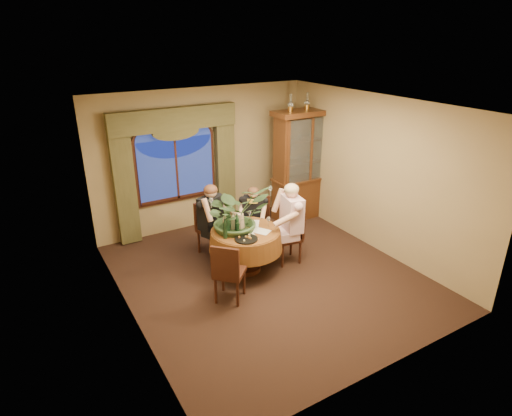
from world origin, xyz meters
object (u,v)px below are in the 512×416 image
chair_front_left (230,271)px  wine_bottle_1 (225,229)px  oil_lamp_right (323,99)px  wine_bottle_2 (237,223)px  person_pink (292,224)px  person_back (211,222)px  person_scarf (253,218)px  oil_lamp_left (291,103)px  dining_table (246,250)px  stoneware_vase (240,222)px  chair_back (212,229)px  wine_bottle_5 (233,222)px  china_cabinet (304,165)px  wine_bottle_0 (227,225)px  chair_back_right (257,224)px  centerpiece_plant (236,191)px  wine_bottle_4 (229,220)px  wine_bottle_3 (225,224)px  chair_right (287,236)px  oil_lamp_center (307,101)px  olive_bowl (247,230)px

chair_front_left → wine_bottle_1: bearing=114.2°
oil_lamp_right → wine_bottle_2: (-2.78, -1.41, -1.57)m
person_pink → person_back: size_ratio=1.05×
person_scarf → oil_lamp_left: bearing=-110.9°
oil_lamp_right → wine_bottle_2: 3.49m
dining_table → stoneware_vase: 0.52m
chair_back → person_back: person_back is taller
person_scarf → wine_bottle_5: (-0.73, -0.59, 0.31)m
stoneware_vase → china_cabinet: bearing=30.1°
oil_lamp_left → person_pink: size_ratio=0.23×
chair_front_left → wine_bottle_2: 0.86m
oil_lamp_right → wine_bottle_0: size_ratio=1.03×
person_back → stoneware_vase: size_ratio=5.06×
dining_table → chair_back_right: 0.86m
person_back → centerpiece_plant: bearing=87.2°
china_cabinet → wine_bottle_1: 3.02m
chair_back → wine_bottle_1: 1.05m
person_scarf → stoneware_vase: bearing=83.8°
chair_front_left → wine_bottle_4: bearing=108.4°
oil_lamp_right → centerpiece_plant: size_ratio=0.29×
chair_back → chair_front_left: (-0.39, -1.46, 0.00)m
chair_back_right → person_scarf: bearing=14.1°
wine_bottle_3 → wine_bottle_4: same height
stoneware_vase → wine_bottle_5: bearing=-177.7°
chair_right → wine_bottle_3: size_ratio=2.91×
oil_lamp_left → wine_bottle_0: oil_lamp_left is taller
chair_back_right → wine_bottle_5: (-0.78, -0.56, 0.44)m
chair_back → oil_lamp_left: bearing=179.7°
chair_right → chair_front_left: size_ratio=1.00×
oil_lamp_center → chair_back_right: oil_lamp_center is taller
chair_front_left → wine_bottle_4: (0.40, 0.79, 0.44)m
china_cabinet → wine_bottle_4: size_ratio=7.01×
person_pink → wine_bottle_4: person_pink is taller
wine_bottle_4 → oil_lamp_left: bearing=30.9°
wine_bottle_1 → olive_bowl: bearing=6.1°
oil_lamp_right → chair_back: 3.52m
dining_table → oil_lamp_center: bearing=32.1°
china_cabinet → person_pink: (-1.40, -1.54, -0.43)m
chair_back_right → wine_bottle_2: size_ratio=2.91×
oil_lamp_left → olive_bowl: (-1.80, -1.43, -1.71)m
olive_bowl → person_pink: bearing=-7.6°
oil_lamp_center → chair_back: (-2.44, -0.54, -2.00)m
china_cabinet → wine_bottle_1: bearing=-150.7°
oil_lamp_right → wine_bottle_0: 3.61m
chair_back_right → centerpiece_plant: centerpiece_plant is taller
oil_lamp_right → chair_back_right: 2.95m
person_scarf → centerpiece_plant: bearing=78.9°
centerpiece_plant → stoneware_vase: bearing=-61.7°
chair_back → wine_bottle_3: size_ratio=2.91×
dining_table → wine_bottle_2: wine_bottle_2 is taller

